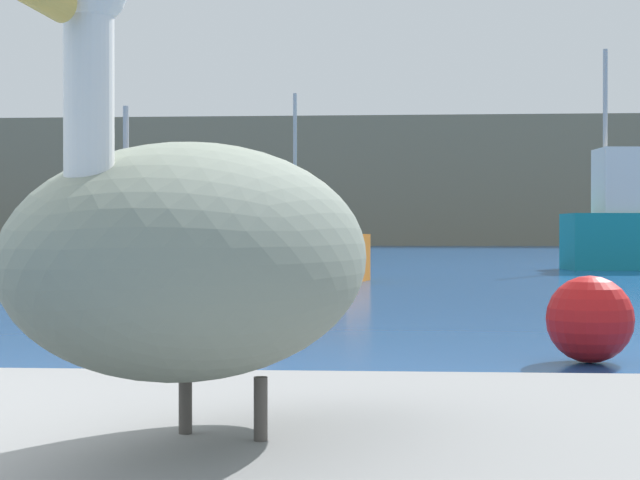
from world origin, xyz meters
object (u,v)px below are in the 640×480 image
Objects in this scene: pelican at (206,257)px; fishing_boat_green at (244,233)px; fishing_boat_orange at (207,242)px; mooring_buoy at (590,319)px.

fishing_boat_green reaches higher than pelican.
mooring_buoy is at bearing 123.44° from fishing_boat_orange.
pelican reaches higher than mooring_buoy.
mooring_buoy is (5.35, -13.34, -0.45)m from fishing_boat_orange.
fishing_boat_orange reaches higher than pelican.
fishing_boat_orange is at bearing -57.98° from fishing_boat_green.
pelican is 33.14m from fishing_boat_green.
pelican is 6.41m from mooring_buoy.
fishing_boat_green is 11.44× the size of mooring_buoy.
mooring_buoy is at bearing -176.11° from pelican.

